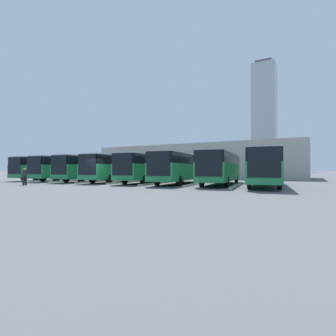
# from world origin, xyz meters

# --- Properties ---
(ground_plane) EXTENTS (600.00, 600.00, 0.00)m
(ground_plane) POSITION_xyz_m (0.00, 0.00, 0.00)
(ground_plane) COLOR #5B5B60
(bus_0) EXTENTS (4.06, 12.21, 3.14)m
(bus_0) POSITION_xyz_m (-14.60, -5.44, 1.76)
(bus_0) COLOR #238447
(bus_0) RESTS_ON ground_plane
(curb_divider_0) EXTENTS (1.21, 6.92, 0.15)m
(curb_divider_0) POSITION_xyz_m (-12.51, -3.66, 0.07)
(curb_divider_0) COLOR #B2B2AD
(curb_divider_0) RESTS_ON ground_plane
(bus_1) EXTENTS (4.06, 12.21, 3.14)m
(bus_1) POSITION_xyz_m (-10.43, -6.25, 1.76)
(bus_1) COLOR #238447
(bus_1) RESTS_ON ground_plane
(curb_divider_1) EXTENTS (1.21, 6.92, 0.15)m
(curb_divider_1) POSITION_xyz_m (-8.34, -4.47, 0.07)
(curb_divider_1) COLOR #B2B2AD
(curb_divider_1) RESTS_ON ground_plane
(bus_2) EXTENTS (4.06, 12.21, 3.14)m
(bus_2) POSITION_xyz_m (-6.26, -5.71, 1.76)
(bus_2) COLOR #238447
(bus_2) RESTS_ON ground_plane
(curb_divider_2) EXTENTS (1.21, 6.92, 0.15)m
(curb_divider_2) POSITION_xyz_m (-4.17, -3.94, 0.07)
(curb_divider_2) COLOR #B2B2AD
(curb_divider_2) RESTS_ON ground_plane
(bus_3) EXTENTS (4.06, 12.21, 3.14)m
(bus_3) POSITION_xyz_m (-2.09, -6.24, 1.76)
(bus_3) COLOR #238447
(bus_3) RESTS_ON ground_plane
(curb_divider_3) EXTENTS (1.21, 6.92, 0.15)m
(curb_divider_3) POSITION_xyz_m (0.00, -4.46, 0.07)
(curb_divider_3) COLOR #B2B2AD
(curb_divider_3) RESTS_ON ground_plane
(bus_4) EXTENTS (4.06, 12.21, 3.14)m
(bus_4) POSITION_xyz_m (2.08, -5.97, 1.76)
(bus_4) COLOR #238447
(bus_4) RESTS_ON ground_plane
(curb_divider_4) EXTENTS (1.21, 6.92, 0.15)m
(curb_divider_4) POSITION_xyz_m (4.17, -4.19, 0.07)
(curb_divider_4) COLOR #B2B2AD
(curb_divider_4) RESTS_ON ground_plane
(bus_5) EXTENTS (4.06, 12.21, 3.14)m
(bus_5) POSITION_xyz_m (6.25, -5.98, 1.76)
(bus_5) COLOR #238447
(bus_5) RESTS_ON ground_plane
(curb_divider_5) EXTENTS (1.21, 6.92, 0.15)m
(curb_divider_5) POSITION_xyz_m (8.34, -4.21, 0.07)
(curb_divider_5) COLOR #B2B2AD
(curb_divider_5) RESTS_ON ground_plane
(bus_6) EXTENTS (4.06, 12.21, 3.14)m
(bus_6) POSITION_xyz_m (10.42, -5.97, 1.76)
(bus_6) COLOR #238447
(bus_6) RESTS_ON ground_plane
(curb_divider_6) EXTENTS (1.21, 6.92, 0.15)m
(curb_divider_6) POSITION_xyz_m (12.51, -4.19, 0.07)
(curb_divider_6) COLOR #B2B2AD
(curb_divider_6) RESTS_ON ground_plane
(bus_7) EXTENTS (4.06, 12.21, 3.14)m
(bus_7) POSITION_xyz_m (14.59, -6.19, 1.76)
(bus_7) COLOR #238447
(bus_7) RESTS_ON ground_plane
(pedestrian) EXTENTS (0.49, 0.49, 1.64)m
(pedestrian) POSITION_xyz_m (5.69, 3.52, 0.88)
(pedestrian) COLOR black
(pedestrian) RESTS_ON ground_plane
(station_building) EXTENTS (36.04, 16.53, 5.75)m
(station_building) POSITION_xyz_m (0.00, -26.84, 2.90)
(station_building) COLOR #A8A399
(station_building) RESTS_ON ground_plane
(office_tower) EXTENTS (16.45, 16.45, 82.19)m
(office_tower) POSITION_xyz_m (12.76, -187.14, 40.49)
(office_tower) COLOR #ADB2B7
(office_tower) RESTS_ON ground_plane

